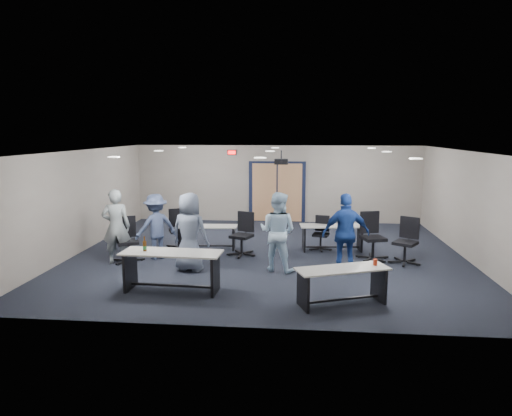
# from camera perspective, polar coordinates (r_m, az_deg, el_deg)

# --- Properties ---
(floor) EXTENTS (10.00, 10.00, 0.00)m
(floor) POSITION_cam_1_polar(r_m,az_deg,el_deg) (11.98, 1.54, -5.86)
(floor) COLOR black
(floor) RESTS_ON ground
(back_wall) EXTENTS (10.00, 0.04, 2.70)m
(back_wall) POSITION_cam_1_polar(r_m,az_deg,el_deg) (16.14, 2.66, 3.03)
(back_wall) COLOR gray
(back_wall) RESTS_ON floor
(front_wall) EXTENTS (10.00, 0.04, 2.70)m
(front_wall) POSITION_cam_1_polar(r_m,az_deg,el_deg) (7.30, -0.86, -5.02)
(front_wall) COLOR gray
(front_wall) RESTS_ON floor
(left_wall) EXTENTS (0.04, 9.00, 2.70)m
(left_wall) POSITION_cam_1_polar(r_m,az_deg,el_deg) (13.02, -20.96, 0.82)
(left_wall) COLOR gray
(left_wall) RESTS_ON floor
(right_wall) EXTENTS (0.04, 9.00, 2.70)m
(right_wall) POSITION_cam_1_polar(r_m,az_deg,el_deg) (12.41, 25.28, 0.13)
(right_wall) COLOR gray
(right_wall) RESTS_ON floor
(ceiling) EXTENTS (10.00, 9.00, 0.04)m
(ceiling) POSITION_cam_1_polar(r_m,az_deg,el_deg) (11.56, 1.60, 7.15)
(ceiling) COLOR silver
(ceiling) RESTS_ON back_wall
(double_door) EXTENTS (2.00, 0.07, 2.20)m
(double_door) POSITION_cam_1_polar(r_m,az_deg,el_deg) (16.14, 2.65, 1.96)
(double_door) COLOR black
(double_door) RESTS_ON back_wall
(exit_sign) EXTENTS (0.32, 0.07, 0.18)m
(exit_sign) POSITION_cam_1_polar(r_m,az_deg,el_deg) (16.16, -3.04, 6.95)
(exit_sign) COLOR black
(exit_sign) RESTS_ON back_wall
(ceiling_projector) EXTENTS (0.35, 0.32, 0.37)m
(ceiling_projector) POSITION_cam_1_polar(r_m,az_deg,el_deg) (12.05, 3.18, 5.83)
(ceiling_projector) COLOR black
(ceiling_projector) RESTS_ON ceiling
(ceiling_can_lights) EXTENTS (6.24, 5.74, 0.02)m
(ceiling_can_lights) POSITION_cam_1_polar(r_m,az_deg,el_deg) (11.81, 1.68, 7.06)
(ceiling_can_lights) COLOR white
(ceiling_can_lights) RESTS_ON ceiling
(table_front_left) EXTENTS (2.03, 0.76, 1.11)m
(table_front_left) POSITION_cam_1_polar(r_m,az_deg,el_deg) (9.36, -10.52, -6.89)
(table_front_left) COLOR #A5A49C
(table_front_left) RESTS_ON floor
(table_front_right) EXTENTS (1.82, 1.16, 0.82)m
(table_front_right) POSITION_cam_1_polar(r_m,az_deg,el_deg) (8.68, 10.75, -8.76)
(table_front_right) COLOR #A5A49C
(table_front_right) RESTS_ON floor
(table_back_left) EXTENTS (1.62, 0.63, 0.65)m
(table_back_left) POSITION_cam_1_polar(r_m,az_deg,el_deg) (12.53, -6.05, -3.14)
(table_back_left) COLOR #A5A49C
(table_back_left) RESTS_ON floor
(table_back_right) EXTENTS (1.75, 0.73, 0.69)m
(table_back_right) POSITION_cam_1_polar(r_m,az_deg,el_deg) (12.47, 9.48, -3.13)
(table_back_right) COLOR #A5A49C
(table_back_right) RESTS_ON floor
(chair_back_a) EXTENTS (0.89, 0.89, 1.07)m
(chair_back_a) POSITION_cam_1_polar(r_m,az_deg,el_deg) (12.70, -9.67, -2.61)
(chair_back_a) COLOR black
(chair_back_a) RESTS_ON floor
(chair_back_b) EXTENTS (0.92, 0.92, 1.12)m
(chair_back_b) POSITION_cam_1_polar(r_m,az_deg,el_deg) (11.79, -1.82, -3.31)
(chair_back_b) COLOR black
(chair_back_b) RESTS_ON floor
(chair_back_c) EXTENTS (0.70, 0.70, 0.92)m
(chair_back_c) POSITION_cam_1_polar(r_m,az_deg,el_deg) (12.47, 8.10, -3.15)
(chair_back_c) COLOR black
(chair_back_c) RESTS_ON floor
(chair_back_d) EXTENTS (0.94, 0.94, 1.19)m
(chair_back_d) POSITION_cam_1_polar(r_m,az_deg,el_deg) (11.76, 14.47, -3.46)
(chair_back_d) COLOR black
(chair_back_d) RESTS_ON floor
(chair_loose_left) EXTENTS (0.94, 0.94, 1.11)m
(chair_loose_left) POSITION_cam_1_polar(r_m,az_deg,el_deg) (11.61, -15.73, -3.89)
(chair_loose_left) COLOR black
(chair_loose_left) RESTS_ON floor
(chair_loose_right) EXTENTS (0.98, 0.98, 1.13)m
(chair_loose_right) POSITION_cam_1_polar(r_m,az_deg,el_deg) (11.63, 18.17, -3.95)
(chair_loose_right) COLOR black
(chair_loose_right) RESTS_ON floor
(person_gray) EXTENTS (0.75, 0.58, 1.83)m
(person_gray) POSITION_cam_1_polar(r_m,az_deg,el_deg) (11.53, -17.08, -2.23)
(person_gray) COLOR #939EA0
(person_gray) RESTS_ON floor
(person_plaid) EXTENTS (1.00, 0.77, 1.82)m
(person_plaid) POSITION_cam_1_polar(r_m,az_deg,el_deg) (10.57, -8.29, -2.99)
(person_plaid) COLOR slate
(person_plaid) RESTS_ON floor
(person_lightblue) EXTENTS (1.08, 0.96, 1.83)m
(person_lightblue) POSITION_cam_1_polar(r_m,az_deg,el_deg) (10.48, 2.72, -2.97)
(person_lightblue) COLOR #C0E3FF
(person_lightblue) RESTS_ON floor
(person_navy) EXTENTS (1.13, 0.61, 1.83)m
(person_navy) POSITION_cam_1_polar(r_m,az_deg,el_deg) (10.45, 11.16, -3.17)
(person_navy) COLOR navy
(person_navy) RESTS_ON floor
(person_back) EXTENTS (1.21, 1.15, 1.65)m
(person_back) POSITION_cam_1_polar(r_m,az_deg,el_deg) (11.72, -12.40, -2.29)
(person_back) COLOR #3E4C70
(person_back) RESTS_ON floor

